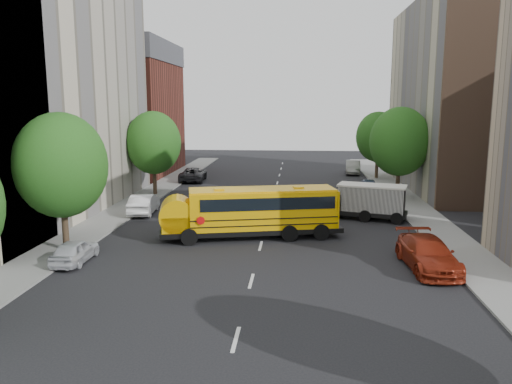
# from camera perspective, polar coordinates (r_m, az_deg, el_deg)

# --- Properties ---
(ground) EXTENTS (120.00, 120.00, 0.00)m
(ground) POSITION_cam_1_polar(r_m,az_deg,el_deg) (31.73, 0.80, -5.17)
(ground) COLOR black
(ground) RESTS_ON ground
(sidewalk_left) EXTENTS (3.00, 80.00, 0.12)m
(sidewalk_left) POSITION_cam_1_polar(r_m,az_deg,el_deg) (38.95, -15.81, -2.60)
(sidewalk_left) COLOR slate
(sidewalk_left) RESTS_ON ground
(sidewalk_right) EXTENTS (3.00, 80.00, 0.12)m
(sidewalk_right) POSITION_cam_1_polar(r_m,az_deg,el_deg) (37.68, 19.11, -3.19)
(sidewalk_right) COLOR slate
(sidewalk_right) RESTS_ON ground
(lane_markings) EXTENTS (0.15, 64.00, 0.01)m
(lane_markings) POSITION_cam_1_polar(r_m,az_deg,el_deg) (41.44, 1.76, -1.55)
(lane_markings) COLOR silver
(lane_markings) RESTS_ON ground
(building_left_cream) EXTENTS (10.00, 26.00, 20.00)m
(building_left_cream) POSITION_cam_1_polar(r_m,az_deg,el_deg) (41.75, -24.54, 11.45)
(building_left_cream) COLOR beige
(building_left_cream) RESTS_ON ground
(building_left_redbrick) EXTENTS (10.00, 15.00, 13.00)m
(building_left_redbrick) POSITION_cam_1_polar(r_m,az_deg,el_deg) (61.93, -14.31, 8.04)
(building_left_redbrick) COLOR maroon
(building_left_redbrick) RESTS_ON ground
(building_right_far) EXTENTS (10.00, 22.00, 18.00)m
(building_right_far) POSITION_cam_1_polar(r_m,az_deg,el_deg) (52.99, 22.59, 10.01)
(building_right_far) COLOR #B4AC8C
(building_right_far) RESTS_ON ground
(building_right_sidewall) EXTENTS (10.10, 0.30, 18.00)m
(building_right_sidewall) POSITION_cam_1_polar(r_m,az_deg,el_deg) (42.62, 27.10, 9.87)
(building_right_sidewall) COLOR brown
(building_right_sidewall) RESTS_ON ground
(street_tree_1) EXTENTS (5.12, 5.12, 7.90)m
(street_tree_1) POSITION_cam_1_polar(r_m,az_deg,el_deg) (29.80, -21.39, 2.85)
(street_tree_1) COLOR #38281C
(street_tree_1) RESTS_ON ground
(street_tree_2) EXTENTS (4.99, 4.99, 7.71)m
(street_tree_2) POSITION_cam_1_polar(r_m,az_deg,el_deg) (46.56, -11.64, 5.53)
(street_tree_2) COLOR #38281C
(street_tree_2) RESTS_ON ground
(street_tree_4) EXTENTS (5.25, 5.25, 8.10)m
(street_tree_4) POSITION_cam_1_polar(r_m,az_deg,el_deg) (45.54, 16.10, 5.56)
(street_tree_4) COLOR #38281C
(street_tree_4) RESTS_ON ground
(street_tree_5) EXTENTS (4.86, 4.86, 7.51)m
(street_tree_5) POSITION_cam_1_polar(r_m,az_deg,el_deg) (57.35, 13.77, 6.13)
(street_tree_5) COLOR #38281C
(street_tree_5) RESTS_ON ground
(school_bus) EXTENTS (11.59, 5.04, 3.19)m
(school_bus) POSITION_cam_1_polar(r_m,az_deg,el_deg) (31.22, -0.74, -2.06)
(school_bus) COLOR black
(school_bus) RESTS_ON ground
(safari_truck) EXTENTS (6.32, 3.66, 2.56)m
(safari_truck) POSITION_cam_1_polar(r_m,az_deg,el_deg) (37.26, 12.40, -0.98)
(safari_truck) COLOR black
(safari_truck) RESTS_ON ground
(parked_car_0) EXTENTS (1.56, 3.76, 1.27)m
(parked_car_0) POSITION_cam_1_polar(r_m,az_deg,el_deg) (28.29, -20.01, -6.35)
(parked_car_0) COLOR silver
(parked_car_0) RESTS_ON ground
(parked_car_1) EXTENTS (2.11, 4.87, 1.56)m
(parked_car_1) POSITION_cam_1_polar(r_m,az_deg,el_deg) (39.20, -12.70, -1.31)
(parked_car_1) COLOR silver
(parked_car_1) RESTS_ON ground
(parked_car_2) EXTENTS (2.86, 5.64, 1.53)m
(parked_car_2) POSITION_cam_1_polar(r_m,az_deg,el_deg) (54.77, -7.20, 2.02)
(parked_car_2) COLOR black
(parked_car_2) RESTS_ON ground
(parked_car_3) EXTENTS (2.66, 5.66, 1.60)m
(parked_car_3) POSITION_cam_1_polar(r_m,az_deg,el_deg) (27.04, 19.03, -6.69)
(parked_car_3) COLOR maroon
(parked_car_3) RESTS_ON ground
(parked_car_4) EXTENTS (1.88, 4.14, 1.38)m
(parked_car_4) POSITION_cam_1_polar(r_m,az_deg,el_deg) (47.81, 12.76, 0.60)
(parked_car_4) COLOR #334059
(parked_car_4) RESTS_ON ground
(parked_car_5) EXTENTS (2.12, 4.98, 1.60)m
(parked_car_5) POSITION_cam_1_polar(r_m,az_deg,el_deg) (61.33, 11.02, 2.80)
(parked_car_5) COLOR gray
(parked_car_5) RESTS_ON ground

